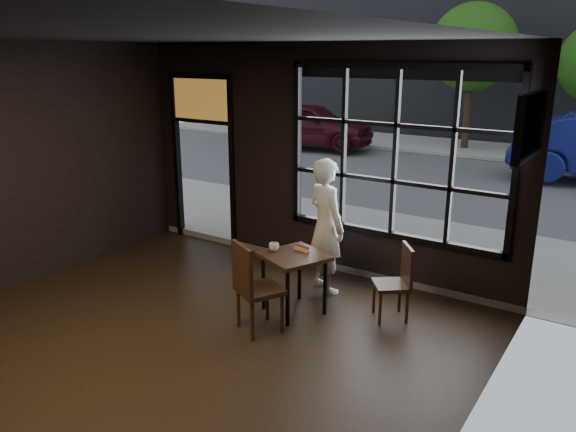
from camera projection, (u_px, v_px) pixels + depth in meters
The scene contains 15 objects.
floor at pixel (133, 373), 5.59m from camera, with size 6.00×7.00×0.02m, color black.
ceiling at pixel (103, 34), 4.68m from camera, with size 6.00×7.00×0.02m, color black.
wall_right at pixel (438, 294), 3.54m from camera, with size 0.04×7.00×3.20m, color black.
window_frame at pixel (395, 154), 7.24m from camera, with size 3.06×0.12×2.28m, color black.
stained_transom at pixel (201, 99), 8.83m from camera, with size 1.20×0.06×0.70m, color orange.
street_asphalt at pixel (553, 124), 24.78m from camera, with size 60.00×41.00×0.04m, color #545456.
cafe_table at pixel (294, 283), 6.79m from camera, with size 0.69×0.69×0.75m, color black.
chair_near at pixel (260, 287), 6.29m from camera, with size 0.46×0.46×1.06m, color black.
chair_window at pixel (391, 283), 6.60m from camera, with size 0.39×0.39×0.91m, color black.
man at pixel (326, 226), 7.28m from camera, with size 0.65×0.43×1.79m, color silver.
hotdog at pixel (302, 248), 6.81m from camera, with size 0.20×0.08×0.06m, color tan, non-canonical shape.
cup at pixel (274, 247), 6.80m from camera, with size 0.12×0.12×0.10m, color silver.
tv at pixel (531, 125), 5.56m from camera, with size 0.13×1.11×0.65m, color black.
maroon_car at pixel (309, 124), 18.08m from camera, with size 1.67×4.15×1.42m, color #3A0C15.
tree_left at pixel (473, 48), 17.15m from camera, with size 2.64×2.64×4.51m.
Camera 1 is at (4.01, -3.24, 3.07)m, focal length 35.00 mm.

